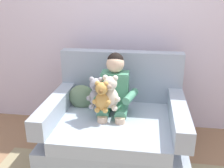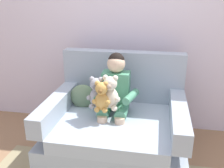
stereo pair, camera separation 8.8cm
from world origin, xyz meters
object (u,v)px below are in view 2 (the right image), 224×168
at_px(plush_honey, 102,97).
at_px(plush_cream, 110,93).
at_px(armchair, 117,128).
at_px(seated_child, 115,93).
at_px(throw_pillow, 83,97).
at_px(plush_grey, 97,93).

relative_size(plush_honey, plush_cream, 0.88).
bearing_deg(armchair, plush_honey, -126.93).
bearing_deg(seated_child, throw_pillow, 161.66).
xyz_separation_m(plush_grey, plush_cream, (0.13, -0.00, 0.01)).
height_order(plush_cream, throw_pillow, plush_cream).
relative_size(armchair, throw_pillow, 4.88).
xyz_separation_m(armchair, plush_cream, (-0.04, -0.09, 0.39)).
relative_size(seated_child, plush_grey, 2.79).
height_order(armchair, seated_child, seated_child).
distance_m(plush_grey, throw_pillow, 0.34).
xyz_separation_m(armchair, plush_honey, (-0.11, -0.15, 0.38)).
height_order(armchair, throw_pillow, armchair).
relative_size(seated_child, plush_honey, 2.95).
height_order(plush_honey, plush_cream, plush_cream).
distance_m(plush_honey, plush_cream, 0.09).
height_order(plush_grey, throw_pillow, plush_grey).
bearing_deg(seated_child, plush_cream, -99.12).
bearing_deg(seated_child, plush_grey, -139.54).
xyz_separation_m(plush_grey, throw_pillow, (-0.20, 0.23, -0.15)).
distance_m(armchair, plush_honey, 0.42).
relative_size(seated_child, plush_cream, 2.58).
xyz_separation_m(seated_child, throw_pillow, (-0.35, 0.10, -0.11)).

